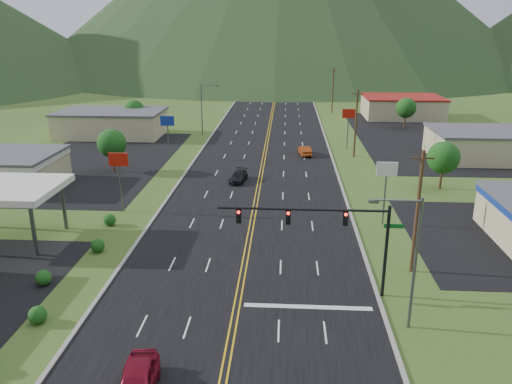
# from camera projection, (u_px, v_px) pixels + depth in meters

# --- Properties ---
(traffic_signal) EXTENTS (13.10, 0.43, 7.00)m
(traffic_signal) POSITION_uv_depth(u_px,v_px,m) (330.00, 227.00, 35.15)
(traffic_signal) COLOR black
(traffic_signal) RESTS_ON ground
(streetlight_east) EXTENTS (3.28, 0.25, 9.00)m
(streetlight_east) POSITION_uv_depth(u_px,v_px,m) (411.00, 255.00, 31.14)
(streetlight_east) COLOR #59595E
(streetlight_east) RESTS_ON ground
(streetlight_west) EXTENTS (3.28, 0.25, 9.00)m
(streetlight_west) POSITION_uv_depth(u_px,v_px,m) (203.00, 106.00, 89.26)
(streetlight_west) COLOR #59595E
(streetlight_west) RESTS_ON ground
(gas_canopy) EXTENTS (10.00, 8.00, 5.30)m
(gas_canopy) POSITION_uv_depth(u_px,v_px,m) (2.00, 190.00, 44.52)
(gas_canopy) COLOR white
(gas_canopy) RESTS_ON ground
(building_west_far) EXTENTS (18.40, 11.40, 4.50)m
(building_west_far) POSITION_uv_depth(u_px,v_px,m) (112.00, 123.00, 89.24)
(building_west_far) COLOR #C6BB8A
(building_west_far) RESTS_ON ground
(building_east_mid) EXTENTS (14.40, 11.40, 4.30)m
(building_east_mid) POSITION_uv_depth(u_px,v_px,m) (481.00, 144.00, 73.49)
(building_east_mid) COLOR #C6BB8A
(building_east_mid) RESTS_ON ground
(building_east_far) EXTENTS (16.40, 12.40, 4.50)m
(building_east_far) POSITION_uv_depth(u_px,v_px,m) (402.00, 107.00, 106.82)
(building_east_far) COLOR #C6BB8A
(building_east_far) RESTS_ON ground
(pole_sign_west_a) EXTENTS (2.00, 0.18, 6.40)m
(pole_sign_west_a) POSITION_uv_depth(u_px,v_px,m) (119.00, 166.00, 51.58)
(pole_sign_west_a) COLOR #59595E
(pole_sign_west_a) RESTS_ON ground
(pole_sign_west_b) EXTENTS (2.00, 0.18, 6.40)m
(pole_sign_west_b) POSITION_uv_depth(u_px,v_px,m) (168.00, 125.00, 72.40)
(pole_sign_west_b) COLOR #59595E
(pole_sign_west_b) RESTS_ON ground
(pole_sign_east_a) EXTENTS (2.00, 0.18, 6.40)m
(pole_sign_east_a) POSITION_uv_depth(u_px,v_px,m) (386.00, 176.00, 48.12)
(pole_sign_east_a) COLOR #59595E
(pole_sign_east_a) RESTS_ON ground
(pole_sign_east_b) EXTENTS (2.00, 0.18, 6.40)m
(pole_sign_east_b) POSITION_uv_depth(u_px,v_px,m) (349.00, 118.00, 78.41)
(pole_sign_east_b) COLOR #59595E
(pole_sign_east_b) RESTS_ON ground
(tree_west_a) EXTENTS (3.84, 3.84, 5.82)m
(tree_west_a) POSITION_uv_depth(u_px,v_px,m) (112.00, 143.00, 66.49)
(tree_west_a) COLOR #382314
(tree_west_a) RESTS_ON ground
(tree_west_b) EXTENTS (3.84, 3.84, 5.82)m
(tree_west_b) POSITION_uv_depth(u_px,v_px,m) (134.00, 110.00, 92.34)
(tree_west_b) COLOR #382314
(tree_west_b) RESTS_ON ground
(tree_east_a) EXTENTS (3.84, 3.84, 5.82)m
(tree_east_a) POSITION_uv_depth(u_px,v_px,m) (443.00, 158.00, 59.32)
(tree_east_a) COLOR #382314
(tree_east_a) RESTS_ON ground
(tree_east_b) EXTENTS (3.84, 3.84, 5.82)m
(tree_east_b) POSITION_uv_depth(u_px,v_px,m) (406.00, 108.00, 95.06)
(tree_east_b) COLOR #382314
(tree_east_b) RESTS_ON ground
(utility_pole_a) EXTENTS (1.60, 0.28, 10.00)m
(utility_pole_a) POSITION_uv_depth(u_px,v_px,m) (417.00, 212.00, 38.60)
(utility_pole_a) COLOR #382314
(utility_pole_a) RESTS_ON ground
(utility_pole_b) EXTENTS (1.60, 0.28, 10.00)m
(utility_pole_b) POSITION_uv_depth(u_px,v_px,m) (356.00, 123.00, 73.62)
(utility_pole_b) COLOR #382314
(utility_pole_b) RESTS_ON ground
(utility_pole_c) EXTENTS (1.60, 0.28, 10.00)m
(utility_pole_c) POSITION_uv_depth(u_px,v_px,m) (333.00, 90.00, 111.48)
(utility_pole_c) COLOR #382314
(utility_pole_c) RESTS_ON ground
(utility_pole_d) EXTENTS (1.60, 0.28, 10.00)m
(utility_pole_d) POSITION_uv_depth(u_px,v_px,m) (322.00, 74.00, 149.35)
(utility_pole_d) COLOR #382314
(utility_pole_d) RESTS_ON ground
(car_red_near) EXTENTS (2.55, 5.17, 1.70)m
(car_red_near) POSITION_uv_depth(u_px,v_px,m) (137.00, 383.00, 26.36)
(car_red_near) COLOR maroon
(car_red_near) RESTS_ON ground
(car_dark_mid) EXTENTS (2.35, 4.59, 1.27)m
(car_dark_mid) POSITION_uv_depth(u_px,v_px,m) (238.00, 177.00, 63.06)
(car_dark_mid) COLOR black
(car_dark_mid) RESTS_ON ground
(car_red_far) EXTENTS (2.12, 4.46, 1.41)m
(car_red_far) POSITION_uv_depth(u_px,v_px,m) (305.00, 151.00, 75.92)
(car_red_far) COLOR #993810
(car_red_far) RESTS_ON ground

